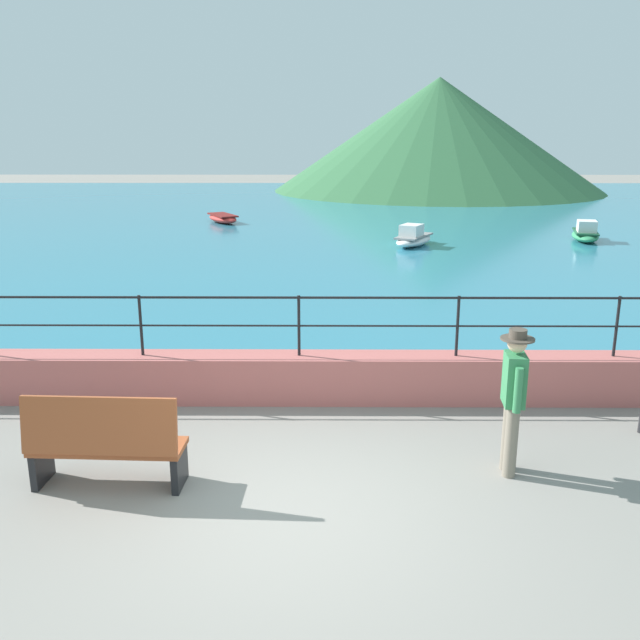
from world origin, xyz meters
TOP-DOWN VIEW (x-y plane):
  - ground_plane at (0.00, 0.00)m, footprint 120.00×120.00m
  - promenade_wall at (0.00, 3.20)m, footprint 20.00×0.56m
  - railing at (0.00, 3.20)m, footprint 18.44×0.04m
  - lake_water at (0.00, 25.84)m, footprint 64.00×44.32m
  - hill_main at (7.89, 41.05)m, footprint 22.10×22.10m
  - bench_main at (-2.05, 0.55)m, footprint 1.72×0.63m
  - person_walking at (2.52, 0.96)m, footprint 0.38×0.57m
  - boat_0 at (3.44, 17.30)m, footprint 1.88×2.45m
  - boat_1 at (-4.09, 23.60)m, footprint 1.90×2.45m
  - boat_3 at (9.82, 18.45)m, footprint 1.45×2.45m

SIDE VIEW (x-z plane):
  - ground_plane at x=0.00m, z-range 0.00..0.00m
  - lake_water at x=0.00m, z-range 0.00..0.06m
  - boat_1 at x=-4.09m, z-range 0.08..0.44m
  - boat_0 at x=3.44m, z-range -0.05..0.71m
  - boat_3 at x=9.82m, z-range -0.05..0.71m
  - promenade_wall at x=0.00m, z-range 0.00..0.70m
  - bench_main at x=-2.05m, z-range -0.01..1.12m
  - person_walking at x=2.52m, z-range 0.10..1.85m
  - railing at x=0.00m, z-range 0.89..1.79m
  - hill_main at x=7.89m, z-range 0.00..7.39m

